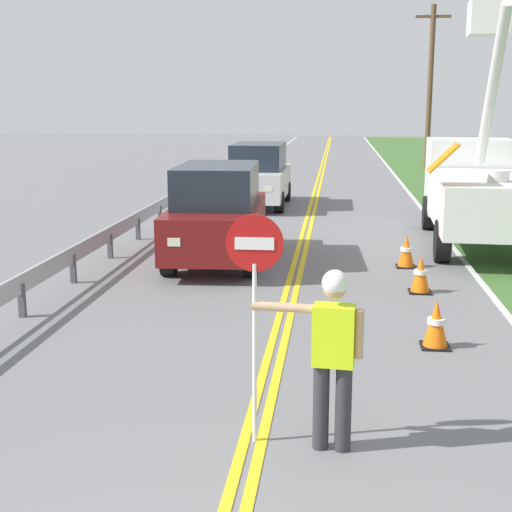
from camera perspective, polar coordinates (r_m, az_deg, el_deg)
centerline_yellow_left at (r=23.45m, az=4.23°, el=3.67°), size 0.11×110.00×0.01m
centerline_yellow_right at (r=23.44m, az=4.67°, el=3.66°), size 0.11×110.00×0.01m
edge_line_right at (r=23.60m, az=13.24°, el=3.44°), size 0.12×110.00×0.01m
edge_line_left at (r=23.84m, az=-4.24°, el=3.80°), size 0.12×110.00×0.01m
flagger_worker at (r=7.02m, az=6.09°, el=-7.32°), size 1.08×0.28×1.83m
stop_sign_paddle at (r=6.95m, az=-0.11°, el=-1.75°), size 0.56×0.04×2.33m
utility_bucket_truck at (r=18.52m, az=17.26°, el=5.40°), size 2.97×6.91×5.77m
oncoming_suv_nearest at (r=15.56m, az=-3.07°, el=3.43°), size 2.09×4.68×2.10m
oncoming_suv_second at (r=24.19m, az=0.22°, el=6.47°), size 1.94×4.62×2.10m
utility_pole_mid at (r=39.70m, az=13.66°, el=13.08°), size 1.80×0.28×8.42m
traffic_cone_lead at (r=10.41m, az=14.11°, el=-5.29°), size 0.40×0.40×0.70m
traffic_cone_mid at (r=13.35m, az=12.94°, el=-1.45°), size 0.40×0.40×0.70m
traffic_cone_tail at (r=15.38m, az=11.85°, el=0.35°), size 0.40×0.40×0.70m
guardrail_left_shoulder at (r=19.49m, az=-8.48°, el=3.42°), size 0.10×32.00×0.71m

